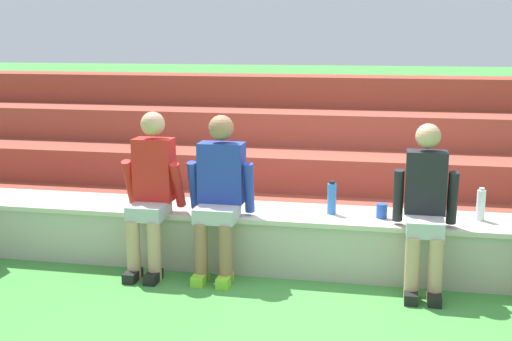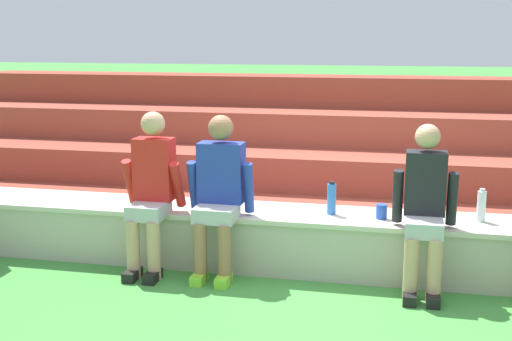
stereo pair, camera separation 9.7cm
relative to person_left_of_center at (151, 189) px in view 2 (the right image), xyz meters
The scene contains 9 objects.
ground_plane 1.58m from the person_left_of_center, ahead, with size 80.00×80.00×0.00m, color #428E3D.
stone_seating_wall 1.51m from the person_left_of_center, 13.08° to the left, with size 7.93×0.64×0.49m.
brick_bleachers 2.90m from the person_left_of_center, 60.97° to the left, with size 9.90×2.84×1.47m.
person_left_of_center is the anchor object (origin of this frame).
person_center 0.57m from the person_left_of_center, ahead, with size 0.55×0.55×1.33m.
person_right_of_center 2.21m from the person_left_of_center, ahead, with size 0.49×0.57×1.30m.
water_bottle_center_gap 2.69m from the person_left_of_center, ahead, with size 0.07×0.07×0.27m.
water_bottle_mid_left 1.51m from the person_left_of_center, 12.65° to the left, with size 0.08×0.08×0.28m.
plastic_cup_right_end 1.91m from the person_left_of_center, ahead, with size 0.09×0.09×0.12m, color blue.
Camera 2 is at (0.63, -5.12, 1.96)m, focal length 46.91 mm.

